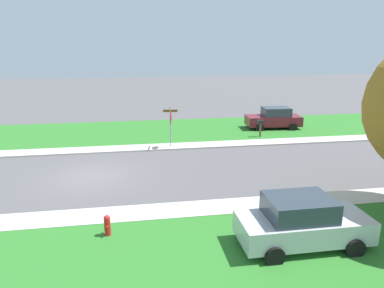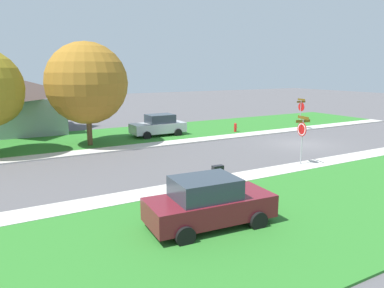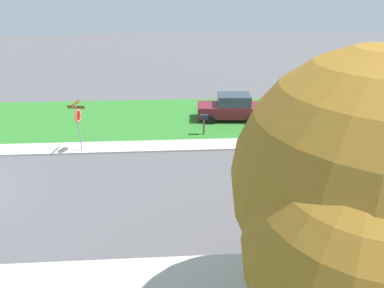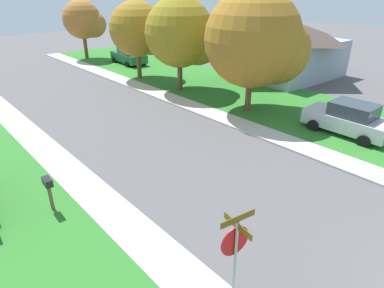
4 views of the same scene
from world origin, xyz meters
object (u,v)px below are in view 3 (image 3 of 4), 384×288
Objects in this scene: stop_sign_far_corner at (78,118)px; mailbox at (204,120)px; car_maroon_far_down_street at (231,108)px; tree_sidewalk_near at (363,199)px.

mailbox is at bearing 105.00° from stop_sign_far_corner.
stop_sign_far_corner is 0.63× the size of car_maroon_far_down_street.
mailbox is (2.52, -2.04, 0.14)m from car_maroon_far_down_street.
car_maroon_far_down_street is (-4.32, 8.75, -1.01)m from stop_sign_far_corner.
stop_sign_far_corner is at bearing -143.14° from tree_sidewalk_near.
car_maroon_far_down_street is at bearing 179.35° from tree_sidewalk_near.
stop_sign_far_corner reaches higher than mailbox.
mailbox is at bearing -38.97° from car_maroon_far_down_street.
car_maroon_far_down_street is 3.25m from mailbox.
tree_sidewalk_near reaches higher than stop_sign_far_corner.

